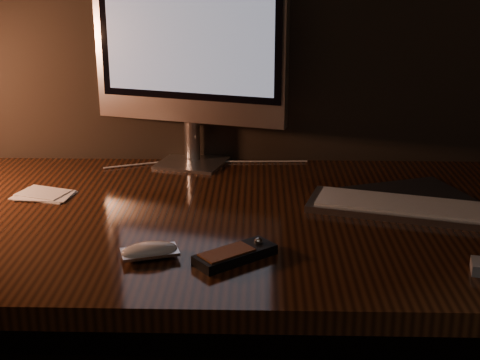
{
  "coord_description": "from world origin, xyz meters",
  "views": [
    {
      "loc": [
        0.08,
        0.63,
        1.23
      ],
      "look_at": [
        0.05,
        1.73,
        0.86
      ],
      "focal_mm": 50.0,
      "sensor_mm": 36.0,
      "label": 1
    }
  ],
  "objects_px": {
    "monitor": "(189,44)",
    "media_remote": "(235,254)",
    "mouse": "(150,253)",
    "keyboard": "(429,210)",
    "desk": "(218,258)"
  },
  "relations": [
    {
      "from": "monitor",
      "to": "media_remote",
      "type": "xyz_separation_m",
      "value": [
        0.13,
        -0.54,
        -0.28
      ]
    },
    {
      "from": "mouse",
      "to": "media_remote",
      "type": "distance_m",
      "value": 0.14
    },
    {
      "from": "mouse",
      "to": "media_remote",
      "type": "height_order",
      "value": "media_remote"
    },
    {
      "from": "keyboard",
      "to": "mouse",
      "type": "bearing_deg",
      "value": -141.7
    },
    {
      "from": "mouse",
      "to": "keyboard",
      "type": "bearing_deg",
      "value": 4.63
    },
    {
      "from": "monitor",
      "to": "keyboard",
      "type": "xyz_separation_m",
      "value": [
        0.5,
        -0.32,
        -0.28
      ]
    },
    {
      "from": "desk",
      "to": "monitor",
      "type": "height_order",
      "value": "monitor"
    },
    {
      "from": "monitor",
      "to": "mouse",
      "type": "height_order",
      "value": "monitor"
    },
    {
      "from": "monitor",
      "to": "desk",
      "type": "bearing_deg",
      "value": -56.42
    },
    {
      "from": "monitor",
      "to": "mouse",
      "type": "relative_size",
      "value": 5.18
    },
    {
      "from": "monitor",
      "to": "media_remote",
      "type": "bearing_deg",
      "value": -60.39
    },
    {
      "from": "desk",
      "to": "keyboard",
      "type": "xyz_separation_m",
      "value": [
        0.42,
        -0.06,
        0.14
      ]
    },
    {
      "from": "desk",
      "to": "monitor",
      "type": "relative_size",
      "value": 3.24
    },
    {
      "from": "keyboard",
      "to": "mouse",
      "type": "distance_m",
      "value": 0.56
    },
    {
      "from": "desk",
      "to": "media_remote",
      "type": "height_order",
      "value": "media_remote"
    }
  ]
}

